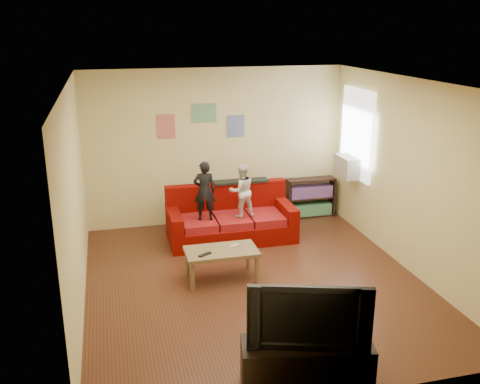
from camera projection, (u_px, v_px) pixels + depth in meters
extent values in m
cube|color=#562C1B|center=(254.00, 282.00, 7.35)|extent=(4.50, 5.00, 0.01)
cube|color=white|center=(256.00, 82.00, 6.53)|extent=(4.50, 5.00, 0.01)
cube|color=#EDE193|center=(216.00, 147.00, 9.26)|extent=(4.50, 0.01, 2.70)
cube|color=#EDE193|center=(333.00, 270.00, 4.62)|extent=(4.50, 0.01, 2.70)
cube|color=#EDE193|center=(74.00, 201.00, 6.42)|extent=(0.01, 5.00, 2.70)
cube|color=#EDE193|center=(410.00, 176.00, 7.47)|extent=(0.01, 5.00, 2.70)
cube|color=#730702|center=(231.00, 231.00, 8.74)|extent=(2.03, 0.92, 0.31)
cube|color=#730702|center=(226.00, 199.00, 8.95)|extent=(2.03, 0.18, 0.56)
cube|color=#730702|center=(174.00, 220.00, 8.44)|extent=(0.18, 0.92, 0.25)
cube|color=#730702|center=(285.00, 210.00, 8.87)|extent=(0.18, 0.92, 0.25)
cube|color=maroon|center=(198.00, 223.00, 8.48)|extent=(0.53, 0.69, 0.12)
cube|color=maroon|center=(232.00, 220.00, 8.61)|extent=(0.53, 0.69, 0.12)
cube|color=maroon|center=(265.00, 217.00, 8.74)|extent=(0.53, 0.69, 0.12)
cube|color=black|center=(241.00, 181.00, 8.92)|extent=(0.92, 0.22, 0.04)
imported|color=black|center=(205.00, 191.00, 8.32)|extent=(0.38, 0.28, 0.95)
imported|color=silver|center=(242.00, 191.00, 8.47)|extent=(0.45, 0.36, 0.86)
cube|color=olive|center=(221.00, 251.00, 7.29)|extent=(0.98, 0.54, 0.05)
cylinder|color=olive|center=(192.00, 277.00, 7.05)|extent=(0.06, 0.06, 0.39)
cylinder|color=olive|center=(257.00, 270.00, 7.26)|extent=(0.06, 0.06, 0.39)
cylinder|color=olive|center=(187.00, 263.00, 7.46)|extent=(0.06, 0.06, 0.39)
cylinder|color=olive|center=(248.00, 256.00, 7.67)|extent=(0.06, 0.06, 0.39)
cube|color=black|center=(205.00, 254.00, 7.11)|extent=(0.19, 0.14, 0.02)
cube|color=silver|center=(235.00, 246.00, 7.37)|extent=(0.15, 0.10, 0.03)
cube|color=black|center=(288.00, 199.00, 9.66)|extent=(0.03, 0.27, 0.71)
cube|color=black|center=(332.00, 196.00, 9.86)|extent=(0.03, 0.27, 0.71)
cube|color=black|center=(309.00, 215.00, 9.87)|extent=(0.89, 0.27, 0.03)
cube|color=black|center=(311.00, 179.00, 9.66)|extent=(0.89, 0.27, 0.03)
cube|color=black|center=(310.00, 197.00, 9.76)|extent=(0.84, 0.27, 0.02)
cube|color=#3F8C62|center=(310.00, 209.00, 9.83)|extent=(0.79, 0.22, 0.21)
cube|color=#603F8C|center=(310.00, 191.00, 9.73)|extent=(0.79, 0.22, 0.21)
cube|color=white|center=(357.00, 134.00, 8.90)|extent=(0.04, 1.08, 1.48)
cube|color=#B7B2A3|center=(348.00, 167.00, 9.04)|extent=(0.28, 0.55, 0.35)
cube|color=#D87266|center=(166.00, 126.00, 8.92)|extent=(0.30, 0.01, 0.40)
cube|color=#72B27F|center=(204.00, 113.00, 9.01)|extent=(0.42, 0.01, 0.32)
cube|color=#727FCC|center=(236.00, 126.00, 9.22)|extent=(0.30, 0.01, 0.38)
cube|color=beige|center=(256.00, 230.00, 8.86)|extent=(0.39, 0.29, 0.23)
cube|color=beige|center=(256.00, 222.00, 8.82)|extent=(0.41, 0.31, 0.05)
cube|color=black|center=(259.00, 233.00, 8.72)|extent=(0.18, 0.00, 0.06)
cube|color=black|center=(306.00, 365.00, 5.17)|extent=(1.32, 0.65, 0.47)
imported|color=black|center=(309.00, 313.00, 5.00)|extent=(1.15, 0.49, 0.66)
sphere|color=white|center=(267.00, 236.00, 8.81)|extent=(0.11, 0.11, 0.09)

